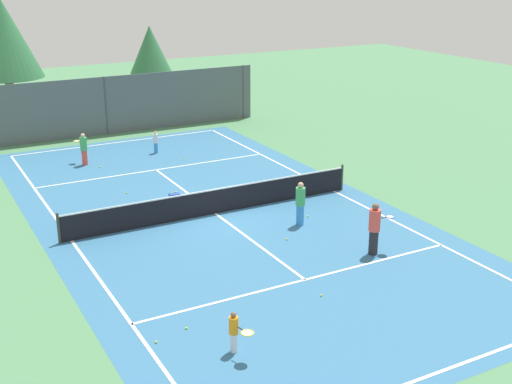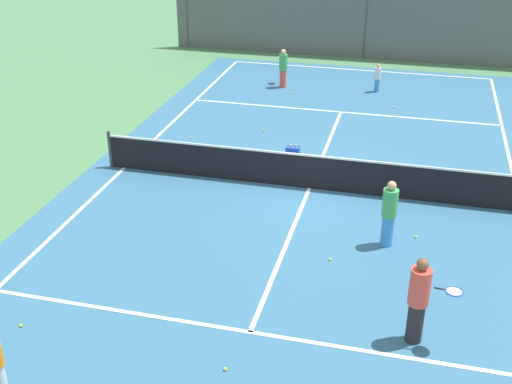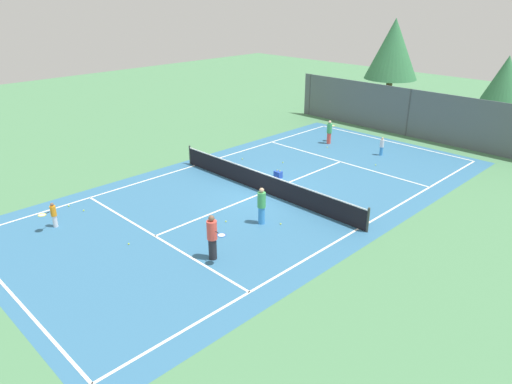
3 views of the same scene
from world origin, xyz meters
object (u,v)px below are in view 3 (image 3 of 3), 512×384
at_px(player_2, 329,132).
at_px(tennis_ball_9, 274,193).
at_px(player_1, 53,215).
at_px(tennis_ball_8, 242,159).
at_px(tennis_ball_1, 327,147).
at_px(tennis_ball_3, 69,206).
at_px(player_4, 212,237).
at_px(player_0, 382,146).
at_px(tennis_ball_6, 281,224).
at_px(tennis_ball_5, 283,162).
at_px(player_3, 262,205).
at_px(ball_crate, 278,174).
at_px(tennis_ball_0, 84,210).
at_px(tennis_ball_2, 220,163).
at_px(tennis_ball_10, 376,165).
at_px(tennis_ball_4, 226,221).
at_px(tennis_ball_7, 129,244).

height_order(player_2, tennis_ball_9, player_2).
height_order(player_1, tennis_ball_8, player_1).
bearing_deg(tennis_ball_1, player_1, -95.04).
relative_size(player_2, tennis_ball_3, 23.16).
bearing_deg(player_4, player_0, 97.56).
bearing_deg(tennis_ball_1, tennis_ball_6, -63.08).
relative_size(tennis_ball_5, tennis_ball_9, 1.00).
bearing_deg(player_3, ball_crate, 124.97).
xyz_separation_m(player_1, ball_crate, (2.80, 10.88, -0.40)).
bearing_deg(tennis_ball_3, player_2, 81.07).
bearing_deg(tennis_ball_5, tennis_ball_0, -100.42).
bearing_deg(player_2, player_3, -66.52).
xyz_separation_m(player_1, tennis_ball_0, (-0.63, 1.59, -0.55)).
height_order(ball_crate, tennis_ball_2, ball_crate).
bearing_deg(tennis_ball_10, tennis_ball_0, -112.60).
relative_size(tennis_ball_4, tennis_ball_9, 1.00).
xyz_separation_m(player_0, player_1, (-4.69, -18.04, 0.01)).
height_order(tennis_ball_2, tennis_ball_10, same).
relative_size(tennis_ball_4, tennis_ball_6, 1.00).
distance_m(tennis_ball_4, tennis_ball_8, 8.22).
bearing_deg(tennis_ball_8, player_1, -86.61).
xyz_separation_m(tennis_ball_0, tennis_ball_4, (5.40, 3.81, 0.00)).
xyz_separation_m(player_0, player_2, (-3.69, -0.30, 0.22)).
bearing_deg(tennis_ball_7, tennis_ball_1, 97.42).
bearing_deg(player_2, tennis_ball_8, -105.29).
distance_m(player_3, tennis_ball_9, 3.40).
height_order(ball_crate, tennis_ball_8, ball_crate).
relative_size(player_1, player_2, 0.72).
height_order(player_4, tennis_ball_2, player_4).
height_order(ball_crate, tennis_ball_6, ball_crate).
distance_m(tennis_ball_3, tennis_ball_6, 9.88).
distance_m(player_2, tennis_ball_2, 7.85).
distance_m(player_1, tennis_ball_3, 2.13).
xyz_separation_m(player_3, tennis_ball_0, (-6.56, -4.82, -0.81)).
bearing_deg(tennis_ball_6, tennis_ball_4, -140.64).
bearing_deg(player_1, tennis_ball_8, 93.39).
bearing_deg(player_1, player_2, 86.76).
distance_m(player_4, tennis_ball_7, 3.68).
xyz_separation_m(tennis_ball_0, tennis_ball_2, (-0.47, 8.62, 0.00)).
height_order(player_1, tennis_ball_3, player_1).
bearing_deg(tennis_ball_3, tennis_ball_8, 85.02).
bearing_deg(tennis_ball_2, tennis_ball_0, -86.90).
distance_m(player_0, player_4, 15.12).
distance_m(player_4, tennis_ball_4, 3.16).
distance_m(tennis_ball_6, tennis_ball_10, 9.39).
height_order(tennis_ball_5, tennis_ball_7, same).
bearing_deg(tennis_ball_0, tennis_ball_1, 82.11).
xyz_separation_m(player_2, tennis_ball_6, (5.59, -10.84, -0.76)).
bearing_deg(tennis_ball_10, ball_crate, -116.43).
relative_size(player_1, tennis_ball_1, 16.78).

